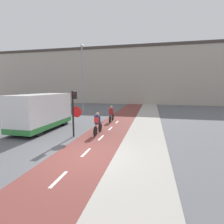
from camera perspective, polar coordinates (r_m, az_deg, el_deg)
The scene contains 9 objects.
ground_plane at distance 8.15m, azimuth -9.78°, elevation -14.24°, with size 120.00×120.00×0.00m, color #5B5B60.
bike_lane at distance 8.15m, azimuth -9.77°, elevation -14.17°, with size 2.80×60.00×0.02m.
sidewalk_strip at distance 7.59m, azimuth 9.37°, elevation -15.76°, with size 2.40×60.00×0.05m.
building_row_background at distance 34.81m, azimuth 8.17°, elevation 11.65°, with size 60.00×5.20×10.62m.
traffic_light_pole at distance 11.01m, azimuth -12.25°, elevation 1.12°, with size 0.67×0.25×2.86m.
street_lamp_far at distance 21.22m, azimuth -9.69°, elevation 12.55°, with size 0.36×0.36×7.99m.
cyclist_near at distance 11.52m, azimuth -4.75°, elevation -3.87°, with size 0.46×1.71×1.47m.
cyclist_far at distance 15.66m, azimuth -0.21°, elevation -0.84°, with size 0.46×1.68×1.45m.
van at distance 13.69m, azimuth -21.94°, elevation -0.10°, with size 2.02×5.24×2.59m.
Camera 1 is at (2.97, -6.94, 3.07)m, focal length 28.00 mm.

